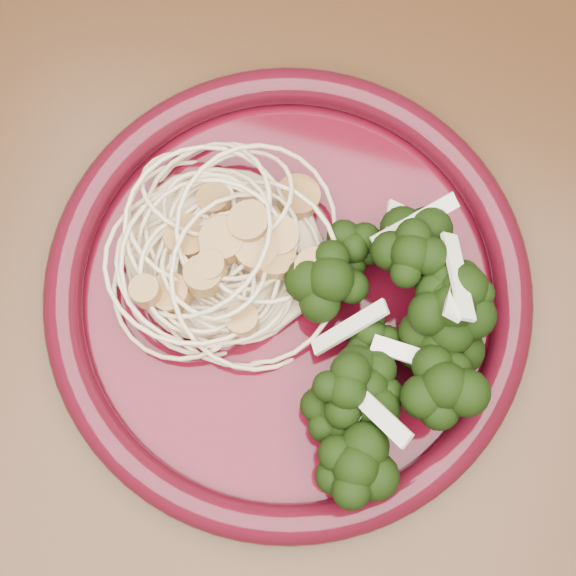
{
  "coord_description": "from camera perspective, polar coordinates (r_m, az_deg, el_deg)",
  "views": [
    {
      "loc": [
        -0.0,
        -0.16,
        1.23
      ],
      "look_at": [
        -0.04,
        -0.05,
        0.77
      ],
      "focal_mm": 50.0,
      "sensor_mm": 36.0,
      "label": 1
    }
  ],
  "objects": [
    {
      "name": "scallop_cluster",
      "position": [
        0.45,
        -4.99,
        4.17
      ],
      "size": [
        0.16,
        0.16,
        0.04
      ],
      "primitive_type": null,
      "rotation": [
        0.0,
        0.0,
        -0.29
      ],
      "color": "#B5864A",
      "rests_on": "spaghetti_pile"
    },
    {
      "name": "broccoli_pile",
      "position": [
        0.46,
        5.97,
        -3.3
      ],
      "size": [
        0.13,
        0.17,
        0.05
      ],
      "primitive_type": "ellipsoid",
      "rotation": [
        0.0,
        0.0,
        -0.29
      ],
      "color": "black",
      "rests_on": "dinner_plate"
    },
    {
      "name": "dining_table",
      "position": [
        0.6,
        4.54,
        0.77
      ],
      "size": [
        1.2,
        0.8,
        0.75
      ],
      "color": "#472814",
      "rests_on": "ground"
    },
    {
      "name": "onion_garnish",
      "position": [
        0.42,
        6.42,
        -2.49
      ],
      "size": [
        0.09,
        0.11,
        0.05
      ],
      "primitive_type": null,
      "rotation": [
        0.0,
        0.0,
        -0.29
      ],
      "color": "beige",
      "rests_on": "broccoli_pile"
    },
    {
      "name": "spaghetti_pile",
      "position": [
        0.48,
        -4.63,
        2.88
      ],
      "size": [
        0.15,
        0.14,
        0.03
      ],
      "primitive_type": "ellipsoid",
      "rotation": [
        0.0,
        0.0,
        -0.29
      ],
      "color": "beige",
      "rests_on": "dinner_plate"
    },
    {
      "name": "dinner_plate",
      "position": [
        0.48,
        0.0,
        -0.26
      ],
      "size": [
        0.36,
        0.36,
        0.02
      ],
      "rotation": [
        0.0,
        0.0,
        -0.29
      ],
      "color": "#460712",
      "rests_on": "dining_table"
    }
  ]
}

